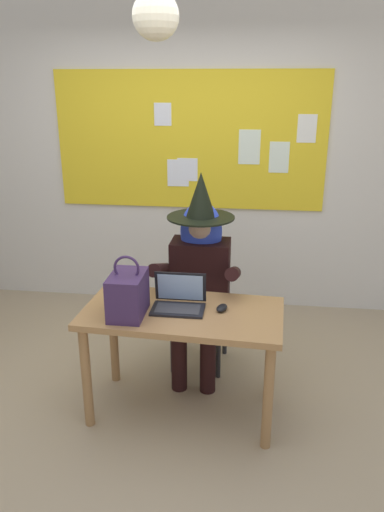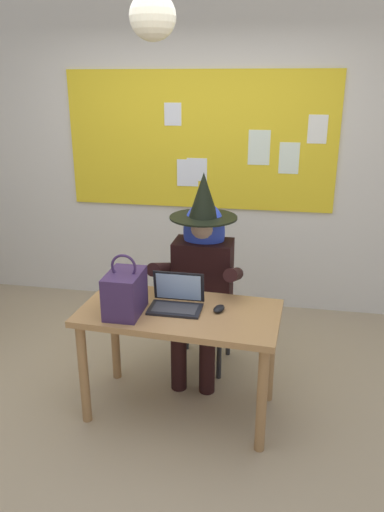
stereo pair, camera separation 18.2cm
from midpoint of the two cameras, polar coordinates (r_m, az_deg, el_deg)
ground_plane at (r=3.41m, az=-5.86°, el=-17.48°), size 24.00×24.00×0.00m
wall_back_bulletin at (r=4.53m, az=-1.38°, el=11.47°), size 6.58×1.94×2.79m
desk_main at (r=3.08m, az=-2.82°, el=-8.17°), size 1.26×0.69×0.73m
chair_at_desk at (r=3.72m, az=-0.24°, el=-4.83°), size 0.45×0.45×0.91m
person_costumed at (r=3.49m, az=-0.62°, el=-1.28°), size 0.60×0.70×1.47m
laptop at (r=3.05m, az=-3.26°, el=-5.21°), size 0.32×0.23×0.21m
computer_mouse at (r=3.02m, az=1.75°, el=-6.06°), size 0.09×0.12×0.03m
handbag at (r=2.96m, az=-9.23°, el=-4.42°), size 0.20×0.30×0.38m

